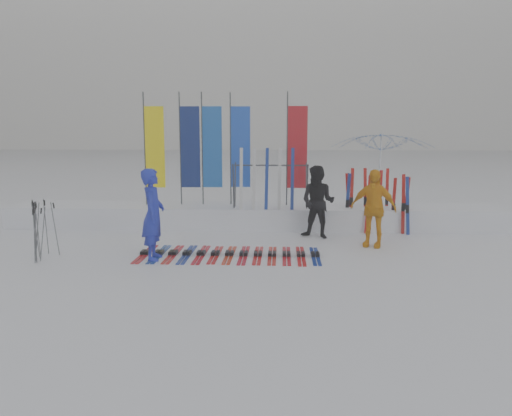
# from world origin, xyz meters

# --- Properties ---
(ground) EXTENTS (120.00, 120.00, 0.00)m
(ground) POSITION_xyz_m (0.00, 0.00, 0.00)
(ground) COLOR white
(ground) RESTS_ON ground
(snow_bank) EXTENTS (14.00, 1.60, 0.60)m
(snow_bank) POSITION_xyz_m (0.00, 4.60, 0.30)
(snow_bank) COLOR white
(snow_bank) RESTS_ON ground
(person_blue) EXTENTS (0.52, 0.75, 1.94)m
(person_blue) POSITION_xyz_m (-1.94, 0.78, 0.97)
(person_blue) COLOR #1F2CB6
(person_blue) RESTS_ON ground
(person_black) EXTENTS (1.11, 1.01, 1.85)m
(person_black) POSITION_xyz_m (1.70, 3.14, 0.92)
(person_black) COLOR black
(person_black) RESTS_ON ground
(person_yellow) EXTENTS (1.17, 0.84, 1.84)m
(person_yellow) POSITION_xyz_m (2.93, 2.24, 0.92)
(person_yellow) COLOR #F1A10F
(person_yellow) RESTS_ON ground
(tent_canopy) EXTENTS (3.62, 3.67, 2.75)m
(tent_canopy) POSITION_xyz_m (3.82, 5.97, 1.38)
(tent_canopy) COLOR white
(tent_canopy) RESTS_ON ground
(ski_row) EXTENTS (3.94, 1.70, 0.07)m
(ski_row) POSITION_xyz_m (-0.38, 1.19, 0.04)
(ski_row) COLOR red
(ski_row) RESTS_ON ground
(pole_cluster) EXTENTS (0.54, 0.82, 1.25)m
(pole_cluster) POSITION_xyz_m (-4.41, 0.76, 0.60)
(pole_cluster) COLOR #595B60
(pole_cluster) RESTS_ON ground
(feather_flags) EXTENTS (4.64, 0.27, 3.20)m
(feather_flags) POSITION_xyz_m (-1.06, 4.76, 2.24)
(feather_flags) COLOR #383A3F
(feather_flags) RESTS_ON ground
(ski_rack) EXTENTS (2.04, 0.80, 1.23)m
(ski_rack) POSITION_xyz_m (0.46, 4.20, 1.38)
(ski_rack) COLOR #383A3F
(ski_rack) RESTS_ON ground
(upright_skis) EXTENTS (1.63, 1.13, 1.70)m
(upright_skis) POSITION_xyz_m (3.40, 4.24, 0.80)
(upright_skis) COLOR red
(upright_skis) RESTS_ON ground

